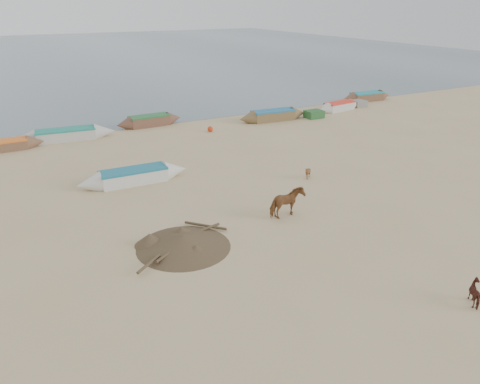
# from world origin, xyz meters

# --- Properties ---
(ground) EXTENTS (140.00, 140.00, 0.00)m
(ground) POSITION_xyz_m (0.00, 0.00, 0.00)
(ground) COLOR tan
(ground) RESTS_ON ground
(sea) EXTENTS (160.00, 160.00, 0.00)m
(sea) POSITION_xyz_m (0.00, 82.00, 0.01)
(sea) COLOR slate
(sea) RESTS_ON ground
(cow_adult) EXTENTS (1.78, 0.94, 1.45)m
(cow_adult) POSITION_xyz_m (1.62, 2.33, 0.72)
(cow_adult) COLOR brown
(cow_adult) RESTS_ON ground
(calf_front) EXTENTS (0.72, 0.65, 0.75)m
(calf_front) POSITION_xyz_m (5.55, 6.00, 0.38)
(calf_front) COLOR brown
(calf_front) RESTS_ON ground
(calf_right) EXTENTS (0.83, 0.92, 0.81)m
(calf_right) POSITION_xyz_m (3.45, -6.54, 0.40)
(calf_right) COLOR #4D2419
(calf_right) RESTS_ON ground
(near_canoe) EXTENTS (6.32, 1.37, 0.83)m
(near_canoe) POSITION_xyz_m (-3.46, 10.20, 0.42)
(near_canoe) COLOR silver
(near_canoe) RESTS_ON ground
(debris_pile) EXTENTS (4.17, 4.17, 0.54)m
(debris_pile) POSITION_xyz_m (-3.84, 1.92, 0.27)
(debris_pile) COLOR brown
(debris_pile) RESTS_ON ground
(waterline_canoes) EXTENTS (54.25, 4.91, 0.91)m
(waterline_canoes) POSITION_xyz_m (-0.64, 20.78, 0.43)
(waterline_canoes) COLOR brown
(waterline_canoes) RESTS_ON ground
(beach_clutter) EXTENTS (45.82, 4.50, 0.64)m
(beach_clutter) POSITION_xyz_m (3.85, 19.16, 0.30)
(beach_clutter) COLOR #2D6540
(beach_clutter) RESTS_ON ground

